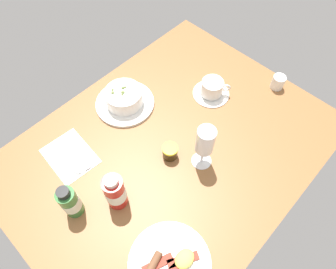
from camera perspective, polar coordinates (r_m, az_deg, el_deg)
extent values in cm
cube|color=brown|center=(107.45, 0.39, -2.78)|extent=(110.00, 84.00, 3.00)
cylinder|color=white|center=(117.41, -7.99, 5.78)|extent=(21.98, 21.98, 1.20)
cylinder|color=white|center=(114.65, -8.20, 6.89)|extent=(13.73, 13.73, 5.95)
cylinder|color=beige|center=(113.00, -8.33, 7.58)|extent=(11.81, 11.81, 1.60)
sphere|color=olive|center=(111.48, -8.49, 7.35)|extent=(0.81, 0.81, 0.81)
sphere|color=olive|center=(113.49, -8.39, 8.56)|extent=(1.22, 1.22, 1.22)
sphere|color=olive|center=(113.57, -7.97, 8.69)|extent=(0.91, 0.91, 0.91)
sphere|color=olive|center=(112.62, -10.25, 7.66)|extent=(1.17, 1.17, 1.17)
sphere|color=olive|center=(112.13, -8.39, 7.77)|extent=(1.38, 1.38, 1.38)
sphere|color=olive|center=(113.50, -10.29, 8.18)|extent=(0.84, 0.84, 0.84)
cube|color=white|center=(109.53, -17.76, -3.78)|extent=(15.24, 19.02, 0.30)
cube|color=silver|center=(109.88, -17.63, -2.97)|extent=(2.34, 14.05, 0.50)
cube|color=silver|center=(105.86, -15.18, -5.55)|extent=(2.49, 3.77, 0.40)
cube|color=silver|center=(109.56, -18.77, -3.88)|extent=(2.06, 13.04, 0.50)
ellipsoid|color=silver|center=(105.87, -16.62, -6.21)|extent=(2.40, 4.00, 0.60)
cylinder|color=white|center=(120.72, 7.99, 7.60)|extent=(14.07, 14.07, 0.90)
cylinder|color=white|center=(118.17, 8.19, 8.66)|extent=(8.23, 8.23, 5.91)
cylinder|color=#391A0E|center=(116.35, 8.34, 9.46)|extent=(6.99, 6.99, 1.00)
torus|color=white|center=(118.46, 10.69, 8.52)|extent=(2.86, 3.32, 3.60)
cylinder|color=white|center=(127.57, 19.76, 9.15)|extent=(4.88, 4.88, 5.48)
cone|color=white|center=(126.04, 20.94, 9.33)|extent=(2.16, 2.62, 2.35)
cylinder|color=white|center=(104.02, 6.23, -4.83)|extent=(6.73, 6.73, 0.40)
cylinder|color=white|center=(100.46, 6.44, -3.76)|extent=(0.80, 0.80, 7.74)
cylinder|color=white|center=(92.82, 6.96, -1.12)|extent=(5.82, 5.82, 10.01)
cylinder|color=#EBECC4|center=(94.10, 6.87, -1.60)|extent=(4.77, 4.77, 6.00)
cylinder|color=#34250F|center=(102.61, 0.37, -3.35)|extent=(5.02, 5.02, 4.39)
cylinder|color=yellow|center=(100.35, 0.38, -2.63)|extent=(5.27, 5.27, 0.80)
cylinder|color=#337233|center=(95.34, -17.69, -11.92)|extent=(5.45, 5.45, 12.58)
cylinder|color=silver|center=(95.56, -17.65, -11.97)|extent=(5.56, 5.56, 4.78)
cylinder|color=black|center=(88.81, -18.93, -10.22)|extent=(3.54, 3.54, 2.10)
cylinder|color=#B21E19|center=(92.65, -9.80, -10.50)|extent=(6.16, 6.16, 14.07)
cylinder|color=silver|center=(92.91, -9.78, -10.56)|extent=(6.29, 6.29, 5.35)
cylinder|color=silver|center=(85.47, -10.57, -8.50)|extent=(4.01, 4.01, 1.75)
cylinder|color=white|center=(92.43, 0.30, -22.84)|extent=(23.21, 23.21, 1.40)
cube|color=#A13828|center=(91.45, -1.93, -22.87)|extent=(9.27, 5.41, 0.60)
cube|color=#933828|center=(91.68, 2.81, -22.23)|extent=(9.01, 6.52, 0.60)
cylinder|color=brown|center=(90.57, -2.79, -22.94)|extent=(7.33, 3.97, 2.20)
ellipsoid|color=#F2D859|center=(91.03, 3.08, -22.07)|extent=(6.00, 4.80, 2.40)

